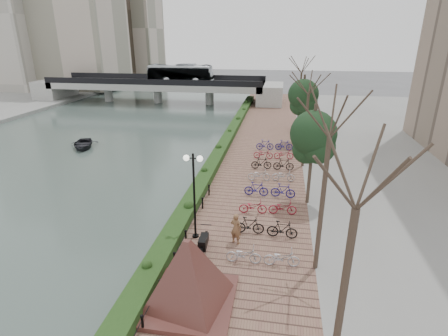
% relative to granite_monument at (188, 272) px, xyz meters
% --- Properties ---
extents(ground, '(220.00, 220.00, 0.00)m').
position_rel_granite_monument_xyz_m(ground, '(-2.72, 1.26, -2.00)').
color(ground, '#59595B').
rests_on(ground, ground).
extents(river_water, '(30.00, 130.00, 0.02)m').
position_rel_granite_monument_xyz_m(river_water, '(-17.72, 26.26, -1.99)').
color(river_water, '#435450').
rests_on(river_water, ground).
extents(promenade, '(8.00, 75.00, 0.50)m').
position_rel_granite_monument_xyz_m(promenade, '(1.28, 18.76, -1.75)').
color(promenade, brown).
rests_on(promenade, ground).
extents(inland_pavement, '(24.00, 75.00, 0.50)m').
position_rel_granite_monument_xyz_m(inland_pavement, '(17.28, 18.76, -1.75)').
color(inland_pavement, gray).
rests_on(inland_pavement, ground).
extents(hedge, '(1.10, 56.00, 0.60)m').
position_rel_granite_monument_xyz_m(hedge, '(-2.12, 21.26, -1.20)').
color(hedge, '#193513').
rests_on(hedge, promenade).
extents(chain_fence, '(0.10, 14.10, 0.70)m').
position_rel_granite_monument_xyz_m(chain_fence, '(-1.32, 3.26, -1.15)').
color(chain_fence, black).
rests_on(chain_fence, promenade).
extents(granite_monument, '(5.58, 5.58, 2.97)m').
position_rel_granite_monument_xyz_m(granite_monument, '(0.00, 0.00, 0.00)').
color(granite_monument, '#4B2620').
rests_on(granite_monument, promenade).
extents(lamppost, '(1.02, 0.32, 4.79)m').
position_rel_granite_monument_xyz_m(lamppost, '(-0.97, 4.96, 1.96)').
color(lamppost, black).
rests_on(lamppost, promenade).
extents(motorcycle, '(0.69, 1.86, 1.14)m').
position_rel_granite_monument_xyz_m(motorcycle, '(-0.21, 3.69, -0.93)').
color(motorcycle, black).
rests_on(motorcycle, promenade).
extents(pedestrian, '(0.74, 0.63, 1.72)m').
position_rel_granite_monument_xyz_m(pedestrian, '(1.28, 4.72, -0.64)').
color(pedestrian, brown).
rests_on(pedestrian, promenade).
extents(bicycle_parking, '(2.40, 19.89, 1.00)m').
position_rel_granite_monument_xyz_m(bicycle_parking, '(2.78, 12.08, -1.03)').
color(bicycle_parking, '#ADADB1').
rests_on(bicycle_parking, promenade).
extents(street_trees, '(3.20, 37.12, 6.80)m').
position_rel_granite_monument_xyz_m(street_trees, '(5.28, 13.95, 1.68)').
color(street_trees, '#392E21').
rests_on(street_trees, promenade).
extents(bridge, '(36.00, 10.77, 6.50)m').
position_rel_granite_monument_xyz_m(bridge, '(-16.86, 46.26, 1.37)').
color(bridge, gray).
rests_on(bridge, ground).
extents(boat, '(4.04, 4.62, 0.80)m').
position_rel_granite_monument_xyz_m(boat, '(-16.59, 20.29, -1.58)').
color(boat, black).
rests_on(boat, river_water).
extents(far_buildings, '(35.00, 38.00, 38.00)m').
position_rel_granite_monument_xyz_m(far_buildings, '(-44.38, 67.18, 14.11)').
color(far_buildings, '#B3A495').
rests_on(far_buildings, far_bank).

